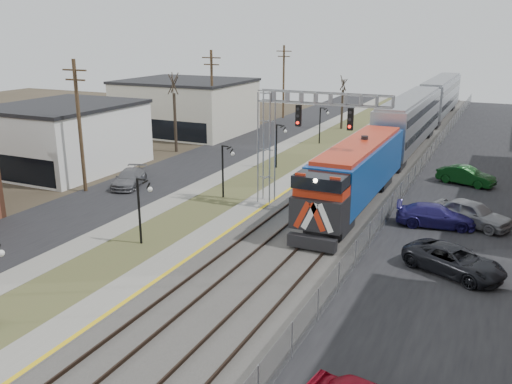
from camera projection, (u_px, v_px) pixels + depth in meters
The scene contains 20 objects.
street_west at pixel (188, 167), 49.41m from camera, with size 7.00×120.00×0.04m, color black.
sidewalk at pixel (231, 172), 47.56m from camera, with size 2.00×120.00×0.08m, color gray.
grass_median at pixel (262, 176), 46.34m from camera, with size 4.00×120.00×0.06m, color #4E532C.
platform at pixel (295, 179), 45.09m from camera, with size 2.00×120.00×0.24m, color gray.
ballast_bed at pixel (354, 186), 43.05m from camera, with size 8.00×120.00×0.20m, color #595651.
platform_edge at pixel (305, 178), 44.69m from camera, with size 0.24×120.00×0.01m, color gold.
track_near at pixel (330, 181), 43.82m from camera, with size 1.58×120.00×0.15m.
track_far at pixel (372, 186), 42.39m from camera, with size 1.58×120.00×0.15m.
train at pixel (416, 119), 57.87m from camera, with size 3.00×63.05×5.33m.
signal_gantry at pixel (290, 129), 36.54m from camera, with size 9.00×1.07×8.15m.
lampposts at pixel (142, 210), 31.29m from camera, with size 0.14×62.14×4.00m.
utility_poles at pixel (80, 127), 40.53m from camera, with size 0.28×80.28×10.00m.
fence at pixel (408, 183), 41.14m from camera, with size 0.04×120.00×1.60m, color gray.
buildings_west at pixel (12, 148), 43.07m from camera, with size 14.00×67.00×7.00m.
bare_trees at pixel (198, 130), 52.50m from camera, with size 12.30×42.30×5.95m.
car_lot_c at pixel (454, 261), 27.55m from camera, with size 2.36×5.13×1.42m, color black.
car_lot_d at pixel (436, 216), 34.23m from camera, with size 1.98×4.87×1.41m, color navy.
car_lot_e at pixel (472, 214), 34.29m from camera, with size 1.95×4.85×1.65m, color gray.
car_lot_f at pixel (466, 176), 43.48m from camera, with size 1.55×4.45×1.47m, color #0B3710.
car_street_b at pixel (129, 179), 43.02m from camera, with size 1.85×4.56×1.32m, color slate.
Camera 1 is at (14.60, -5.74, 12.02)m, focal length 38.00 mm.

